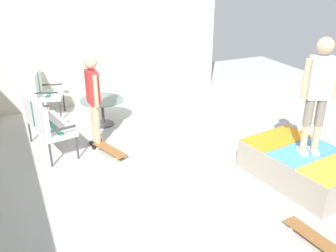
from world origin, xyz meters
TOP-DOWN VIEW (x-y plane):
  - ground_plane at (0.00, 0.00)m, footprint 12.00×12.00m
  - house_facade at (3.80, 0.49)m, footprint 0.23×6.00m
  - skate_ramp at (-1.14, -1.36)m, footprint 1.93×2.02m
  - patio_bench at (1.50, 2.22)m, footprint 1.33×0.78m
  - patio_chair_near_house at (3.26, 1.98)m, footprint 0.76×0.72m
  - patio_table at (2.27, 0.96)m, footprint 0.90×0.90m
  - person_watching at (1.35, 1.33)m, footprint 0.48×0.25m
  - person_skater at (-1.19, -1.34)m, footprint 0.33×0.45m
  - skateboard_by_bench at (0.92, 1.21)m, footprint 0.82×0.45m
  - skateboard_spare at (-2.35, -0.43)m, footprint 0.82×0.29m

SIDE VIEW (x-z plane):
  - ground_plane at x=0.00m, z-range -0.10..0.00m
  - skateboard_by_bench at x=0.92m, z-range 0.03..0.14m
  - skateboard_spare at x=-2.35m, z-range 0.03..0.14m
  - skate_ramp at x=-1.14m, z-range 0.00..0.50m
  - patio_table at x=2.27m, z-range 0.12..0.69m
  - patio_chair_near_house at x=3.26m, z-range 0.10..1.12m
  - patio_bench at x=1.50m, z-range 0.11..1.13m
  - person_watching at x=1.35m, z-range 0.14..1.85m
  - house_facade at x=3.80m, z-range 0.00..2.60m
  - person_skater at x=-1.19m, z-range 0.65..2.41m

